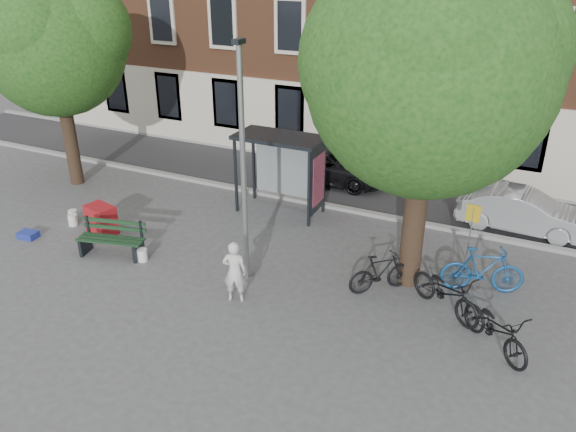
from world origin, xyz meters
The scene contains 22 objects.
ground centered at (0.00, 0.00, 0.00)m, with size 90.00×90.00×0.00m, color #4C4C4F.
road centered at (0.00, 7.00, 0.01)m, with size 40.00×4.00×0.01m, color #28282B.
curb_near centered at (0.00, 5.00, 0.06)m, with size 40.00×0.25×0.12m, color gray.
curb_far centered at (0.00, 9.00, 0.06)m, with size 40.00×0.25×0.12m, color gray.
lamppost centered at (0.00, 0.00, 2.78)m, with size 0.28×0.35×6.11m.
tree_right centered at (4.01, 1.38, 5.62)m, with size 5.76×5.60×8.20m.
tree_left centered at (-8.99, 2.88, 5.22)m, with size 5.18×4.86×7.40m.
bus_shelter centered at (-0.61, 4.11, 1.92)m, with size 2.85×1.45×2.62m.
painter centered at (0.35, -1.19, 0.81)m, with size 0.59×0.39×1.62m, color silver.
bench centered at (-3.98, -0.71, 0.45)m, with size 2.00×1.06×0.98m.
bike_a centered at (5.13, 0.55, 0.56)m, with size 0.74×2.12×1.12m, color black.
bike_b centered at (5.76, 1.86, 0.62)m, with size 0.58×2.07×1.24m, color navy.
bike_c centered at (6.37, -0.40, 0.54)m, with size 0.71×2.05×1.07m, color black.
bike_d centered at (3.44, 0.79, 0.52)m, with size 0.49×1.74×1.05m, color black.
car_dark centered at (-0.55, 7.26, 0.62)m, with size 2.06×4.47×1.24m, color black.
car_silver centered at (6.35, 6.00, 0.64)m, with size 1.35×3.88×1.28m, color #9CA0A3.
red_stand centered at (-5.22, 0.22, 0.45)m, with size 0.90×0.60×0.90m, color maroon.
blue_crate centered at (-7.02, -1.03, 0.10)m, with size 0.55×0.40×0.20m, color navy.
bucket_a centered at (-6.69, 0.48, 0.18)m, with size 0.28×0.28×0.36m, color white.
bucket_b centered at (-6.44, 0.21, 0.18)m, with size 0.28×0.28×0.36m, color white.
bucket_c centered at (-3.00, -0.63, 0.18)m, with size 0.28×0.28×0.36m, color white.
notice_sign centered at (5.27, 2.47, 1.53)m, with size 0.36×0.08×2.07m.
Camera 1 is at (6.63, -11.22, 7.87)m, focal length 35.00 mm.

